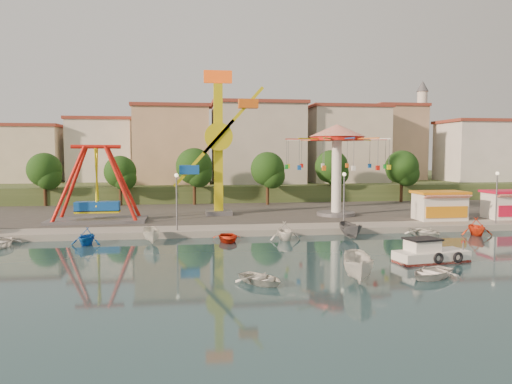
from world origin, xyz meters
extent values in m
plane|color=#15353C|center=(0.00, 0.00, 0.00)|extent=(200.00, 200.00, 0.00)
cube|color=#9E998E|center=(0.00, 62.00, 0.30)|extent=(200.00, 100.00, 0.60)
cube|color=#4C4944|center=(0.00, 30.00, 0.60)|extent=(90.00, 28.00, 0.01)
cube|color=#384C26|center=(0.00, 67.00, 1.50)|extent=(200.00, 60.00, 3.00)
cube|color=#59595E|center=(-16.32, 20.14, 0.75)|extent=(10.00, 5.00, 0.30)
cube|color=#134EAA|center=(-16.32, 20.14, 2.20)|extent=(4.50, 1.40, 1.00)
cylinder|color=red|center=(-16.32, 20.14, 8.40)|extent=(5.00, 0.40, 0.40)
cube|color=#59595E|center=(-3.42, 24.21, 0.85)|extent=(3.00, 3.00, 0.50)
cube|color=yellow|center=(-3.42, 24.21, 8.10)|extent=(1.00, 1.00, 15.00)
cube|color=#F24D0D|center=(-3.42, 24.21, 16.40)|extent=(3.20, 0.50, 1.40)
cylinder|color=yellow|center=(-3.42, 23.41, 9.60)|extent=(3.20, 0.50, 3.20)
cube|color=yellow|center=(-1.75, 23.21, 11.46)|extent=(6.96, 0.35, 7.66)
cube|color=#D05712|center=(-0.07, 23.21, 13.31)|extent=(2.20, 1.20, 1.00)
cylinder|color=#59595E|center=(9.86, 21.56, 0.80)|extent=(4.40, 4.40, 0.40)
cylinder|color=white|center=(9.86, 21.56, 5.10)|extent=(1.10, 1.10, 9.00)
cylinder|color=red|center=(9.86, 21.56, 9.40)|extent=(6.00, 6.00, 0.50)
cone|color=red|center=(9.86, 21.56, 10.30)|extent=(6.40, 6.40, 1.40)
cube|color=white|center=(19.75, 16.50, 2.00)|extent=(5.00, 3.00, 2.80)
cube|color=orange|center=(19.75, 16.50, 3.55)|extent=(5.40, 3.40, 0.25)
cube|color=red|center=(19.75, 14.80, 3.20)|extent=(5.00, 0.77, 0.43)
cube|color=white|center=(27.91, 16.50, 2.00)|extent=(5.00, 3.00, 2.80)
cube|color=red|center=(27.91, 16.50, 3.55)|extent=(5.40, 3.40, 0.25)
cylinder|color=#59595E|center=(-8.00, 13.00, 3.10)|extent=(0.14, 0.14, 5.00)
cylinder|color=#59595E|center=(8.00, 13.00, 3.10)|extent=(0.14, 0.14, 5.00)
cylinder|color=#59595E|center=(24.00, 13.00, 3.10)|extent=(0.14, 0.14, 5.00)
cylinder|color=#382314|center=(-26.00, 36.98, 2.40)|extent=(0.44, 0.44, 3.60)
sphere|color=black|center=(-26.00, 36.98, 5.49)|extent=(4.60, 4.60, 4.60)
cylinder|color=#382314|center=(-16.00, 36.24, 2.30)|extent=(0.44, 0.44, 3.40)
sphere|color=black|center=(-16.00, 36.24, 5.22)|extent=(4.35, 4.35, 4.35)
cylinder|color=#382314|center=(-6.00, 35.81, 2.56)|extent=(0.44, 0.44, 3.92)
sphere|color=black|center=(-6.00, 35.81, 5.94)|extent=(5.02, 5.02, 5.02)
cylinder|color=#382314|center=(4.00, 34.36, 2.43)|extent=(0.44, 0.44, 3.66)
sphere|color=black|center=(4.00, 34.36, 5.58)|extent=(4.68, 4.68, 4.68)
cylinder|color=#382314|center=(14.00, 37.35, 2.50)|extent=(0.44, 0.44, 3.80)
sphere|color=black|center=(14.00, 37.35, 5.77)|extent=(4.86, 4.86, 4.86)
cylinder|color=#382314|center=(24.00, 35.54, 2.49)|extent=(0.44, 0.44, 3.77)
sphere|color=black|center=(24.00, 35.54, 5.73)|extent=(4.83, 4.83, 4.83)
cube|color=beige|center=(-33.37, 46.06, 8.93)|extent=(9.26, 9.53, 11.87)
cube|color=silver|center=(-21.33, 51.38, 7.32)|extent=(12.33, 9.01, 8.63)
cube|color=tan|center=(-8.19, 51.96, 8.62)|extent=(11.95, 9.28, 11.23)
cube|color=beige|center=(5.60, 48.80, 7.60)|extent=(12.59, 10.50, 9.20)
cube|color=beige|center=(19.07, 52.20, 7.62)|extent=(10.75, 9.23, 9.24)
cube|color=tan|center=(32.37, 50.33, 8.61)|extent=(12.77, 10.96, 11.21)
cube|color=silver|center=(44.15, 48.77, 9.18)|extent=(8.23, 8.98, 12.36)
cylinder|color=silver|center=(36.00, 54.00, 11.00)|extent=(1.80, 1.80, 16.00)
cylinder|color=#59595E|center=(36.00, 54.00, 16.00)|extent=(2.80, 2.80, 0.30)
cone|color=#59595E|center=(36.00, 54.00, 20.00)|extent=(2.20, 2.20, 2.00)
cube|color=white|center=(10.14, -0.38, 0.32)|extent=(5.54, 2.87, 0.95)
cube|color=red|center=(10.14, -0.38, 0.08)|extent=(5.54, 2.87, 0.17)
cube|color=white|center=(9.51, -0.27, 1.11)|extent=(2.35, 1.92, 0.95)
cube|color=black|center=(9.51, -0.27, 1.64)|extent=(2.59, 2.16, 0.13)
torus|color=black|center=(10.14, -1.43, 0.47)|extent=(0.83, 0.34, 0.80)
torus|color=black|center=(11.62, -1.38, 0.47)|extent=(0.83, 0.34, 0.80)
imported|color=silver|center=(-2.78, -4.68, 0.33)|extent=(3.71, 3.91, 0.66)
imported|color=silver|center=(7.82, -4.80, 0.37)|extent=(4.41, 4.07, 0.74)
imported|color=silver|center=(3.10, -5.00, 0.88)|extent=(2.80, 4.86, 1.77)
imported|color=blue|center=(-15.49, 9.80, 0.75)|extent=(2.89, 3.21, 1.49)
imported|color=silver|center=(-10.10, 9.80, 0.70)|extent=(1.90, 3.77, 1.39)
imported|color=red|center=(-3.57, 9.80, 0.37)|extent=(2.55, 3.56, 0.73)
imported|color=white|center=(1.54, 9.80, 0.84)|extent=(2.98, 3.38, 1.67)
imported|color=#525256|center=(7.63, 9.80, 0.76)|extent=(1.57, 3.95, 1.51)
imported|color=white|center=(14.87, 9.80, 0.41)|extent=(3.39, 4.35, 0.82)
imported|color=#EE3A15|center=(19.92, 9.80, 0.85)|extent=(3.37, 3.72, 1.70)
camera|label=1|loc=(-7.11, -33.37, 7.73)|focal=35.00mm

